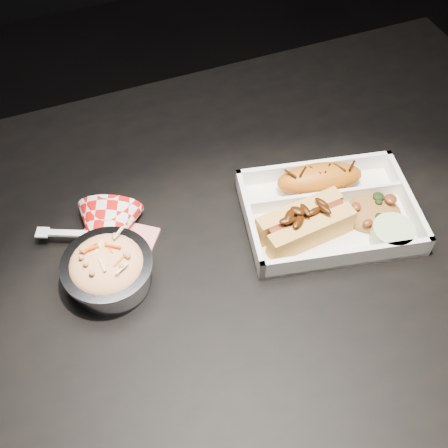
{
  "coord_description": "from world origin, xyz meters",
  "views": [
    {
      "loc": [
        -0.19,
        -0.45,
        1.41
      ],
      "look_at": [
        -0.02,
        -0.01,
        0.81
      ],
      "focal_mm": 45.0,
      "sensor_mm": 36.0,
      "label": 1
    }
  ],
  "objects": [
    {
      "name": "foil_coleslaw_cup",
      "position": [
        -0.19,
        -0.0,
        0.78
      ],
      "size": [
        0.12,
        0.12,
        0.07
      ],
      "color": "silver",
      "rests_on": "dining_table"
    },
    {
      "name": "hotdog",
      "position": [
        0.1,
        -0.03,
        0.78
      ],
      "size": [
        0.14,
        0.07,
        0.06
      ],
      "rotation": [
        0.0,
        0.0,
        0.1
      ],
      "color": "gold",
      "rests_on": "food_tray"
    },
    {
      "name": "fried_rice_mound",
      "position": [
        0.21,
        -0.04,
        0.77
      ],
      "size": [
        0.1,
        0.09,
        0.03
      ],
      "primitive_type": "ellipsoid",
      "rotation": [
        0.0,
        0.0,
        -0.2
      ],
      "color": "#A36B2F",
      "rests_on": "food_tray"
    },
    {
      "name": "cupcake_liner",
      "position": [
        0.21,
        -0.09,
        0.77
      ],
      "size": [
        0.06,
        0.06,
        0.03
      ],
      "primitive_type": "cylinder",
      "color": "#AFC796",
      "rests_on": "food_tray"
    },
    {
      "name": "dining_table",
      "position": [
        0.0,
        0.0,
        0.66
      ],
      "size": [
        1.2,
        0.8,
        0.75
      ],
      "color": "black",
      "rests_on": "ground"
    },
    {
      "name": "napkin_fork",
      "position": [
        -0.18,
        0.07,
        0.77
      ],
      "size": [
        0.18,
        0.15,
        0.1
      ],
      "rotation": [
        0.0,
        0.0,
        -0.41
      ],
      "color": "red",
      "rests_on": "dining_table"
    },
    {
      "name": "food_tray",
      "position": [
        0.14,
        -0.01,
        0.76
      ],
      "size": [
        0.28,
        0.23,
        0.04
      ],
      "rotation": [
        0.0,
        0.0,
        -0.2
      ],
      "color": "white",
      "rests_on": "dining_table"
    },
    {
      "name": "fried_pastry",
      "position": [
        0.16,
        0.04,
        0.78
      ],
      "size": [
        0.14,
        0.08,
        0.04
      ],
      "primitive_type": "ellipsoid",
      "rotation": [
        0.0,
        0.0,
        -0.2
      ],
      "color": "#BA6012",
      "rests_on": "food_tray"
    },
    {
      "name": "floor",
      "position": [
        0.0,
        0.0,
        -0.03
      ],
      "size": [
        4.0,
        4.0,
        0.05
      ],
      "primitive_type": "cube",
      "color": "black",
      "rests_on": "ground"
    }
  ]
}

